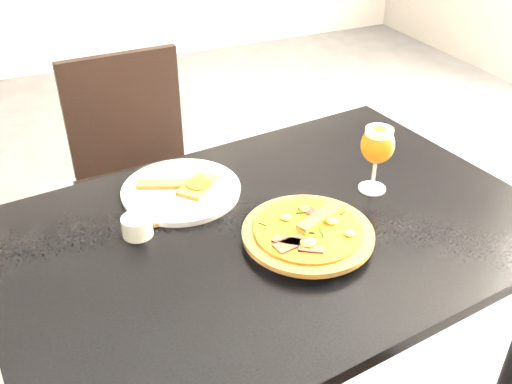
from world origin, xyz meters
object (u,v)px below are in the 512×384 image
dining_table (273,257)px  chair_far (141,179)px  pizza (308,231)px  beer_glass (378,145)px

dining_table → chair_far: bearing=94.1°
chair_far → pizza: chair_far is taller
chair_far → pizza: size_ratio=3.16×
dining_table → chair_far: chair_far is taller
chair_far → beer_glass: beer_glass is taller
dining_table → pizza: bearing=-66.9°
beer_glass → chair_far: bearing=120.9°
pizza → beer_glass: 0.29m
dining_table → pizza: pizza is taller
dining_table → chair_far: (-0.14, 0.74, -0.17)m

